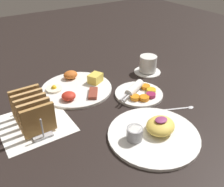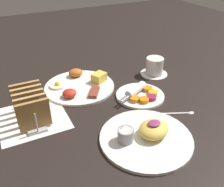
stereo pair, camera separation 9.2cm
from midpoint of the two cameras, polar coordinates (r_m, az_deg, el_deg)
name	(u,v)px [view 1 (the left image)]	position (r m, az deg, el deg)	size (l,w,h in m)	color
ground_plane	(103,108)	(0.90, -5.08, -3.47)	(3.00, 3.00, 0.00)	black
napkin_flat	(35,124)	(0.87, -20.16, -6.64)	(0.22, 0.22, 0.00)	white
plate_breakfast	(77,87)	(1.02, -10.67, 1.37)	(0.28, 0.28, 0.05)	white
plate_condiments	(139,93)	(0.96, 3.58, -0.01)	(0.20, 0.18, 0.04)	white
plate_foreground	(154,132)	(0.77, 6.15, -8.95)	(0.28, 0.28, 0.06)	white
toast_rack	(32,111)	(0.84, -20.78, -3.94)	(0.10, 0.18, 0.10)	#B7B7BC
coffee_cup	(148,65)	(1.13, 5.90, 6.45)	(0.12, 0.12, 0.08)	white
teaspoon	(182,108)	(0.91, 13.03, -3.27)	(0.12, 0.06, 0.01)	silver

